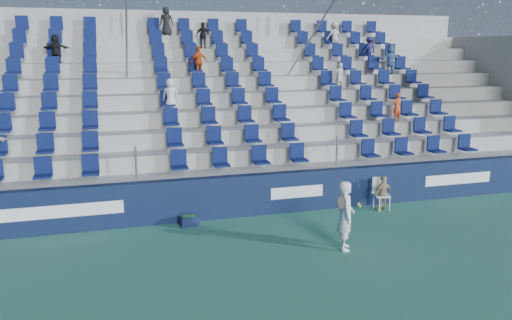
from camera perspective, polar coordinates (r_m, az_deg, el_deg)
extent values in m
plane|color=#31745C|center=(11.69, 2.86, -11.15)|extent=(70.00, 70.00, 0.00)
cube|color=#0F1A38|center=(14.32, -1.16, -4.05)|extent=(24.00, 0.30, 1.20)
cube|color=white|center=(13.82, -21.56, -5.50)|extent=(3.20, 0.02, 0.34)
cube|color=white|center=(14.60, 4.72, -3.68)|extent=(1.60, 0.02, 0.34)
cube|color=white|center=(17.26, 22.10, -2.02)|extent=(2.40, 0.02, 0.34)
cube|color=#A8A8A3|center=(14.85, -1.72, -3.44)|extent=(24.00, 0.85, 1.20)
cube|color=#A8A8A3|center=(15.58, -2.49, -1.72)|extent=(24.00, 0.85, 1.70)
cube|color=#A8A8A3|center=(16.33, -3.19, -0.16)|extent=(24.00, 0.85, 2.20)
cube|color=#A8A8A3|center=(17.09, -3.83, 1.27)|extent=(24.00, 0.85, 2.70)
cube|color=#A8A8A3|center=(17.86, -4.41, 2.57)|extent=(24.00, 0.85, 3.20)
cube|color=#A8A8A3|center=(18.64, -4.95, 3.76)|extent=(24.00, 0.85, 3.70)
cube|color=#A8A8A3|center=(19.43, -5.44, 4.86)|extent=(24.00, 0.85, 4.20)
cube|color=#A8A8A3|center=(20.23, -5.90, 5.87)|extent=(24.00, 0.85, 4.70)
cube|color=#A8A8A3|center=(21.04, -6.32, 6.80)|extent=(24.00, 0.85, 5.20)
cube|color=#A8A8A3|center=(21.66, -6.65, 8.29)|extent=(24.00, 0.50, 6.20)
cube|color=#A8A8A3|center=(23.16, 25.82, 6.16)|extent=(0.30, 7.65, 5.20)
cube|color=#0B1544|center=(14.62, -1.74, 0.14)|extent=(16.05, 0.50, 0.70)
cube|color=#0B1544|center=(15.33, -2.53, 2.63)|extent=(16.05, 0.50, 0.70)
cube|color=#0B1544|center=(16.07, -3.25, 4.89)|extent=(16.05, 0.50, 0.70)
cube|color=#0B1544|center=(16.84, -3.91, 6.95)|extent=(16.05, 0.50, 0.70)
cube|color=#0B1544|center=(17.63, -4.52, 8.82)|extent=(16.05, 0.50, 0.70)
cube|color=#0B1544|center=(18.43, -5.08, 10.54)|extent=(16.05, 0.50, 0.70)
cube|color=#0B1544|center=(19.26, -5.59, 12.10)|extent=(16.05, 0.50, 0.70)
cube|color=#0B1544|center=(20.10, -6.07, 13.54)|extent=(16.05, 0.50, 0.70)
cube|color=#0B1544|center=(20.95, -6.52, 14.86)|extent=(16.05, 0.50, 0.70)
cylinder|color=gray|center=(17.25, -14.56, 11.05)|extent=(0.06, 7.68, 4.55)
cylinder|color=gray|center=(18.42, 4.81, 11.47)|extent=(0.06, 7.68, 4.55)
imported|color=#CD411B|center=(18.31, 15.82, 5.86)|extent=(0.40, 0.30, 1.00)
imported|color=#BEB6AB|center=(19.03, 9.52, 9.41)|extent=(0.38, 0.26, 0.99)
imported|color=#221B53|center=(21.46, 12.80, 12.28)|extent=(0.71, 0.53, 0.98)
imported|color=#D25018|center=(18.30, -6.53, 11.10)|extent=(0.69, 0.45, 1.09)
imported|color=black|center=(20.73, -10.20, 15.33)|extent=(0.54, 0.35, 1.11)
imported|color=black|center=(18.98, -21.90, 11.69)|extent=(0.95, 0.45, 0.98)
imported|color=#436295|center=(20.97, 15.09, 11.04)|extent=(1.13, 0.61, 1.16)
imported|color=black|center=(20.05, -6.05, 13.96)|extent=(0.62, 0.38, 1.00)
imported|color=beige|center=(21.71, 8.95, 13.88)|extent=(0.74, 0.47, 1.08)
imported|color=silver|center=(16.50, -9.74, 7.33)|extent=(0.58, 0.44, 1.07)
imported|color=white|center=(12.07, 10.23, -6.27)|extent=(0.59, 0.71, 1.68)
cylinder|color=navy|center=(11.72, 9.68, -6.21)|extent=(0.03, 0.03, 0.28)
torus|color=black|center=(11.62, 9.73, -4.81)|extent=(0.30, 0.17, 0.28)
plane|color=#262626|center=(11.62, 9.73, -4.81)|extent=(0.30, 0.16, 0.29)
sphere|color=#BAD631|center=(11.93, 11.78, -5.16)|extent=(0.07, 0.07, 0.07)
sphere|color=#BAD631|center=(11.97, 11.66, -4.94)|extent=(0.07, 0.07, 0.07)
cube|color=white|center=(15.32, 14.20, -3.95)|extent=(0.50, 0.50, 0.04)
cube|color=white|center=(15.42, 13.89, -2.83)|extent=(0.42, 0.14, 0.52)
cylinder|color=white|center=(15.17, 13.92, -5.01)|extent=(0.03, 0.03, 0.42)
cylinder|color=white|center=(15.33, 15.02, -4.88)|extent=(0.03, 0.03, 0.42)
cylinder|color=white|center=(15.45, 13.30, -4.65)|extent=(0.03, 0.03, 0.42)
cylinder|color=white|center=(15.61, 14.39, -4.53)|extent=(0.03, 0.03, 0.42)
imported|color=tan|center=(15.26, 14.31, -3.69)|extent=(0.64, 0.34, 1.05)
cube|color=#0F1938|center=(13.77, -7.66, -6.89)|extent=(0.54, 0.40, 0.27)
cube|color=#1E662D|center=(13.75, -7.67, -6.65)|extent=(0.43, 0.29, 0.16)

